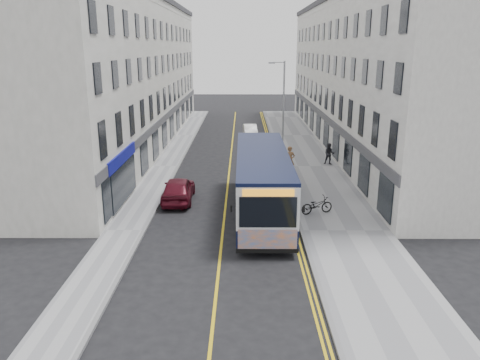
{
  "coord_description": "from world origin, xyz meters",
  "views": [
    {
      "loc": [
        1.0,
        -23.27,
        9.07
      ],
      "look_at": [
        0.86,
        2.85,
        1.6
      ],
      "focal_mm": 35.0,
      "sensor_mm": 36.0,
      "label": 1
    }
  ],
  "objects_px": {
    "city_bus": "(262,180)",
    "bicycle": "(317,205)",
    "car_white": "(250,131)",
    "pedestrian_near": "(290,160)",
    "streetlamp": "(282,108)",
    "car_maroon": "(178,189)",
    "pedestrian_far": "(329,154)"
  },
  "relations": [
    {
      "from": "bicycle",
      "to": "car_maroon",
      "type": "height_order",
      "value": "car_maroon"
    },
    {
      "from": "streetlamp",
      "to": "city_bus",
      "type": "xyz_separation_m",
      "value": [
        -2.08,
        -12.38,
        -2.46
      ]
    },
    {
      "from": "city_bus",
      "to": "pedestrian_near",
      "type": "distance_m",
      "value": 8.56
    },
    {
      "from": "streetlamp",
      "to": "pedestrian_near",
      "type": "distance_m",
      "value": 5.32
    },
    {
      "from": "car_maroon",
      "to": "bicycle",
      "type": "bearing_deg",
      "value": 161.89
    },
    {
      "from": "pedestrian_near",
      "to": "pedestrian_far",
      "type": "relative_size",
      "value": 1.19
    },
    {
      "from": "city_bus",
      "to": "car_white",
      "type": "relative_size",
      "value": 3.19
    },
    {
      "from": "streetlamp",
      "to": "bicycle",
      "type": "relative_size",
      "value": 4.3
    },
    {
      "from": "streetlamp",
      "to": "city_bus",
      "type": "height_order",
      "value": "streetlamp"
    },
    {
      "from": "car_white",
      "to": "car_maroon",
      "type": "xyz_separation_m",
      "value": [
        -4.69,
        -21.18,
        0.13
      ]
    },
    {
      "from": "streetlamp",
      "to": "car_maroon",
      "type": "bearing_deg",
      "value": -124.53
    },
    {
      "from": "city_bus",
      "to": "pedestrian_far",
      "type": "bearing_deg",
      "value": 62.36
    },
    {
      "from": "pedestrian_near",
      "to": "car_white",
      "type": "distance_m",
      "value": 15.36
    },
    {
      "from": "pedestrian_near",
      "to": "car_maroon",
      "type": "xyz_separation_m",
      "value": [
        -7.33,
        -6.06,
        -0.37
      ]
    },
    {
      "from": "streetlamp",
      "to": "city_bus",
      "type": "relative_size",
      "value": 0.66
    },
    {
      "from": "bicycle",
      "to": "pedestrian_near",
      "type": "bearing_deg",
      "value": -13.88
    },
    {
      "from": "streetlamp",
      "to": "bicycle",
      "type": "distance_m",
      "value": 13.32
    },
    {
      "from": "city_bus",
      "to": "bicycle",
      "type": "bearing_deg",
      "value": -6.8
    },
    {
      "from": "streetlamp",
      "to": "car_maroon",
      "type": "height_order",
      "value": "streetlamp"
    },
    {
      "from": "city_bus",
      "to": "pedestrian_near",
      "type": "xyz_separation_m",
      "value": [
        2.35,
        8.19,
        -0.8
      ]
    },
    {
      "from": "streetlamp",
      "to": "car_white",
      "type": "bearing_deg",
      "value": 102.23
    },
    {
      "from": "streetlamp",
      "to": "pedestrian_near",
      "type": "height_order",
      "value": "streetlamp"
    },
    {
      "from": "streetlamp",
      "to": "city_bus",
      "type": "bearing_deg",
      "value": -99.53
    },
    {
      "from": "city_bus",
      "to": "bicycle",
      "type": "distance_m",
      "value": 3.33
    },
    {
      "from": "pedestrian_far",
      "to": "streetlamp",
      "type": "bearing_deg",
      "value": 167.76
    },
    {
      "from": "car_white",
      "to": "pedestrian_far",
      "type": "bearing_deg",
      "value": -68.35
    },
    {
      "from": "streetlamp",
      "to": "car_maroon",
      "type": "xyz_separation_m",
      "value": [
        -7.06,
        -10.26,
        -3.63
      ]
    },
    {
      "from": "streetlamp",
      "to": "car_white",
      "type": "distance_m",
      "value": 11.8
    },
    {
      "from": "pedestrian_near",
      "to": "pedestrian_far",
      "type": "bearing_deg",
      "value": 47.14
    },
    {
      "from": "bicycle",
      "to": "car_white",
      "type": "height_order",
      "value": "car_white"
    },
    {
      "from": "car_maroon",
      "to": "streetlamp",
      "type": "bearing_deg",
      "value": -125.42
    },
    {
      "from": "car_white",
      "to": "car_maroon",
      "type": "bearing_deg",
      "value": -106.8
    }
  ]
}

